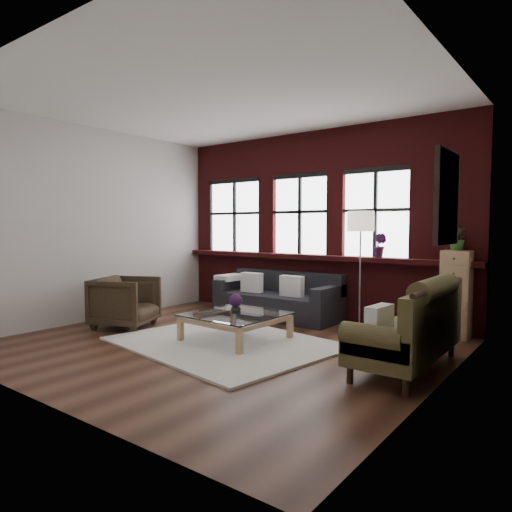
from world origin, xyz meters
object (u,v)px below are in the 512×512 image
Objects in this scene: coffee_table at (236,327)px; drawer_chest at (457,294)px; dark_sofa at (277,295)px; vintage_settee at (406,324)px; floor_lamp at (360,266)px; armchair at (125,302)px; vase at (236,308)px.

coffee_table is 3.13m from drawer_chest.
vintage_settee is (2.73, -1.49, 0.10)m from dark_sofa.
dark_sofa is 1.62m from floor_lamp.
coffee_table is at bearing -122.42° from floor_lamp.
armchair is 0.73× the size of coffee_table.
vintage_settee is 1.85m from drawer_chest.
floor_lamp reaches higher than vintage_settee.
coffee_table is (0.46, -1.67, -0.21)m from dark_sofa.
vintage_settee is 0.95× the size of floor_lamp.
armchair is at bearing -145.82° from floor_lamp.
armchair is (-4.20, -0.54, -0.10)m from vintage_settee.
vase is 0.07× the size of floor_lamp.
vintage_settee is at bearing -106.16° from armchair.
armchair is 0.44× the size of floor_lamp.
armchair is 3.65m from floor_lamp.
vintage_settee is 2.28m from vase.
vase is 0.12× the size of drawer_chest.
dark_sofa is 15.32× the size of vase.
dark_sofa is at bearing 179.91° from floor_lamp.
floor_lamp reaches higher than dark_sofa.
dark_sofa is 1.73m from vase.
vase is at bearing -175.43° from vintage_settee.
dark_sofa is 1.77× the size of drawer_chest.
drawer_chest reaches higher than vintage_settee.
dark_sofa is at bearing 151.41° from vintage_settee.
vase is at bearing -139.28° from drawer_chest.
vintage_settee is at bearing -50.79° from floor_lamp.
vintage_settee is at bearing 4.57° from vase.
drawer_chest is (2.35, 2.02, 0.43)m from coffee_table.
vintage_settee reaches higher than coffee_table.
drawer_chest is at bearing -84.39° from armchair.
dark_sofa is 1.85× the size of coffee_table.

